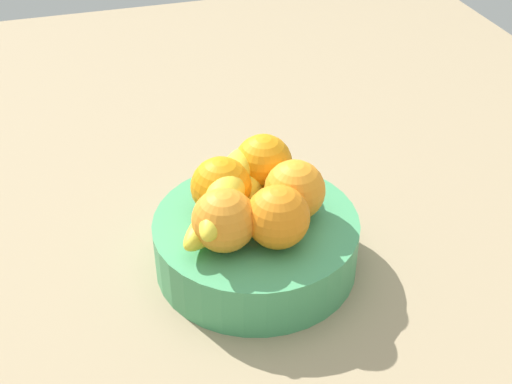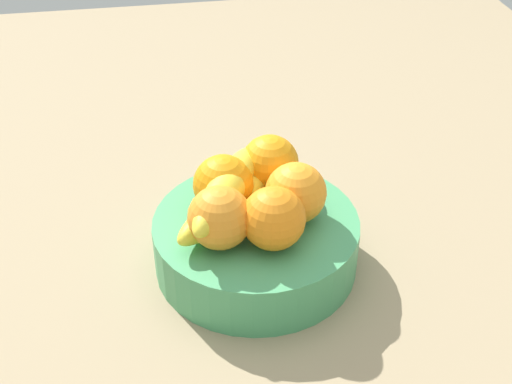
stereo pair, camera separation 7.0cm
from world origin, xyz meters
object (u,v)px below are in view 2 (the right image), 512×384
object	(u,v)px
orange_front_left	(296,193)
orange_center	(223,185)
fruit_bowl	(256,242)
banana_bunch	(228,197)
orange_back_left	(219,217)
orange_front_right	(270,164)
orange_back_right	(274,218)

from	to	relation	value
orange_front_left	orange_center	size ratio (longest dim) A/B	1.00
fruit_bowl	orange_front_left	world-z (taller)	orange_front_left
banana_bunch	orange_back_left	bearing A→B (deg)	-20.51
orange_back_left	banana_bunch	bearing A→B (deg)	159.49
orange_front_right	banana_bunch	bearing A→B (deg)	-47.82
orange_front_left	orange_center	bearing A→B (deg)	-111.02
orange_front_left	banana_bunch	bearing A→B (deg)	-98.42
orange_front_left	orange_back_left	xyz separation A→B (cm)	(2.77, -8.88, 0.00)
fruit_bowl	orange_back_left	size ratio (longest dim) A/B	3.40
orange_back_right	orange_back_left	bearing A→B (deg)	-103.12
fruit_bowl	orange_center	xyz separation A→B (cm)	(-2.77, -3.26, 6.65)
orange_center	orange_back_right	distance (cm)	8.29
fruit_bowl	orange_front_left	distance (cm)	8.00
orange_back_left	fruit_bowl	bearing A→B (deg)	123.64
orange_front_right	orange_back_right	distance (cm)	10.44
orange_back_left	orange_center	bearing A→B (deg)	168.35
orange_front_left	orange_front_right	distance (cm)	6.49
fruit_bowl	orange_back_left	distance (cm)	8.52
orange_back_left	orange_back_right	world-z (taller)	same
orange_front_left	orange_back_right	size ratio (longest dim) A/B	1.00
banana_bunch	orange_back_right	bearing A→B (deg)	38.62
orange_front_right	orange_back_left	size ratio (longest dim) A/B	1.00
fruit_bowl	orange_back_right	xyz separation A→B (cm)	(4.25, 1.14, 6.65)
orange_front_right	orange_back_right	size ratio (longest dim) A/B	1.00
orange_back_left	banana_bunch	size ratio (longest dim) A/B	0.41
orange_front_right	fruit_bowl	bearing A→B (deg)	-23.96
orange_front_left	orange_center	world-z (taller)	same
orange_front_right	orange_back_left	world-z (taller)	same
orange_back_left	orange_back_right	xyz separation A→B (cm)	(1.30, 5.58, 0.00)
orange_center	banana_bunch	xyz separation A→B (cm)	(1.86, 0.27, -0.36)
orange_back_right	banana_bunch	distance (cm)	6.63
fruit_bowl	banana_bunch	xyz separation A→B (cm)	(-0.92, -2.99, 6.29)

